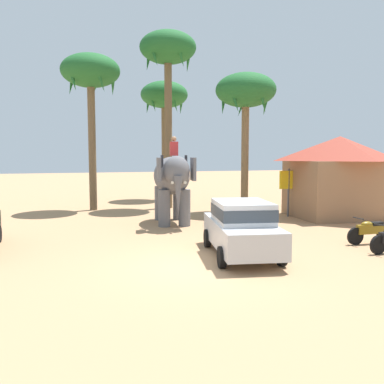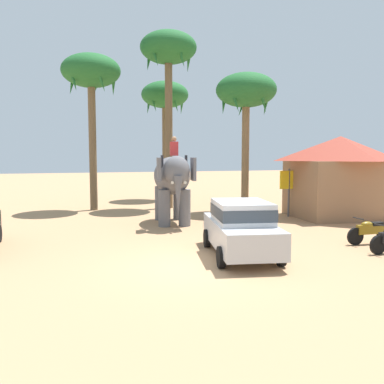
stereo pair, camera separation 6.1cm
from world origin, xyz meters
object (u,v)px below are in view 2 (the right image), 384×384
palm_tree_near_hut (91,76)px  roadside_hut (340,174)px  car_sedan_foreground (241,226)px  motorcycle_fourth_in_row (370,231)px  elephant_with_mahout (172,180)px  palm_tree_behind_elephant (168,54)px  palm_tree_left_of_road (246,94)px  palm_tree_far_back (165,98)px  signboard_yellow (289,183)px

palm_tree_near_hut → roadside_hut: palm_tree_near_hut is taller
car_sedan_foreground → motorcycle_fourth_in_row: size_ratio=2.41×
palm_tree_near_hut → motorcycle_fourth_in_row: bearing=-53.5°
car_sedan_foreground → elephant_with_mahout: 6.37m
elephant_with_mahout → palm_tree_behind_elephant: 8.67m
palm_tree_left_of_road → palm_tree_far_back: 7.81m
roadside_hut → signboard_yellow: roadside_hut is taller
roadside_hut → elephant_with_mahout: bearing=176.7°
palm_tree_far_back → signboard_yellow: 11.58m
palm_tree_left_of_road → signboard_yellow: (1.40, -2.17, -4.62)m
car_sedan_foreground → motorcycle_fourth_in_row: (4.97, 0.20, -0.46)m
roadside_hut → palm_tree_left_of_road: bearing=141.7°
palm_tree_left_of_road → signboard_yellow: 5.29m
car_sedan_foreground → palm_tree_far_back: 17.18m
car_sedan_foreground → palm_tree_behind_elephant: size_ratio=0.43×
motorcycle_fourth_in_row → palm_tree_far_back: bearing=102.7°
elephant_with_mahout → motorcycle_fourth_in_row: bearing=-47.5°
roadside_hut → palm_tree_far_back: bearing=122.1°
palm_tree_behind_elephant → palm_tree_far_back: bearing=79.5°
palm_tree_near_hut → elephant_with_mahout: bearing=-61.1°
car_sedan_foreground → roadside_hut: 9.80m
car_sedan_foreground → roadside_hut: roadside_hut is taller
car_sedan_foreground → palm_tree_far_back: (1.39, 16.04, 5.99)m
signboard_yellow → palm_tree_near_hut: bearing=149.8°
palm_tree_far_back → roadside_hut: (6.44, -10.27, -4.80)m
palm_tree_far_back → palm_tree_left_of_road: bearing=-69.8°
car_sedan_foreground → palm_tree_far_back: bearing=85.0°
motorcycle_fourth_in_row → palm_tree_behind_elephant: size_ratio=0.18×
motorcycle_fourth_in_row → palm_tree_behind_elephant: palm_tree_behind_elephant is taller
motorcycle_fourth_in_row → palm_tree_left_of_road: (-0.89, 8.53, 5.84)m
car_sedan_foreground → motorcycle_fourth_in_row: bearing=2.4°
roadside_hut → signboard_yellow: size_ratio=2.22×
palm_tree_near_hut → signboard_yellow: size_ratio=3.56×
palm_tree_far_back → signboard_yellow: bearing=-66.7°
car_sedan_foreground → motorcycle_fourth_in_row: 5.00m
motorcycle_fourth_in_row → palm_tree_far_back: palm_tree_far_back is taller
palm_tree_far_back → car_sedan_foreground: bearing=-95.0°
elephant_with_mahout → palm_tree_left_of_road: palm_tree_left_of_road is taller
palm_tree_left_of_road → roadside_hut: palm_tree_left_of_road is taller
motorcycle_fourth_in_row → palm_tree_far_back: (-3.58, 15.84, 6.46)m
elephant_with_mahout → palm_tree_far_back: size_ratio=0.49×
signboard_yellow → car_sedan_foreground: bearing=-129.9°
car_sedan_foreground → palm_tree_near_hut: size_ratio=0.51×
palm_tree_behind_elephant → palm_tree_far_back: palm_tree_behind_elephant is taller
car_sedan_foreground → roadside_hut: size_ratio=0.82×
palm_tree_left_of_road → roadside_hut: bearing=-38.3°
palm_tree_left_of_road → palm_tree_near_hut: bearing=157.8°
motorcycle_fourth_in_row → signboard_yellow: bearing=85.4°
elephant_with_mahout → signboard_yellow: 6.07m
signboard_yellow → palm_tree_behind_elephant: bearing=134.4°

